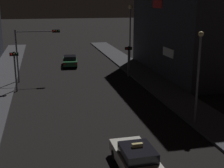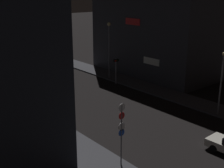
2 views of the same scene
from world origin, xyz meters
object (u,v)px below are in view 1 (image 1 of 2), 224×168
taxi (137,159)px  traffic_light_overhead (33,44)px  traffic_light_left_kerb (15,63)px  street_lamp_near_block (198,70)px  traffic_light_right_kerb (128,55)px  far_car (70,61)px  street_lamp_far_block (130,26)px

taxi → traffic_light_overhead: (-5.20, 20.35, 3.34)m
traffic_light_left_kerb → street_lamp_near_block: size_ratio=0.61×
traffic_light_right_kerb → street_lamp_near_block: street_lamp_near_block is taller
traffic_light_right_kerb → far_car: bearing=128.6°
street_lamp_near_block → traffic_light_left_kerb: bearing=138.2°
taxi → traffic_light_left_kerb: (-6.93, 16.73, 2.05)m
traffic_light_overhead → taxi: bearing=-75.7°
taxi → traffic_light_right_kerb: (5.28, 20.32, 1.81)m
taxi → traffic_light_right_kerb: traffic_light_right_kerb is taller
taxi → traffic_light_left_kerb: bearing=112.5°
traffic_light_overhead → street_lamp_near_block: (11.15, -15.12, -0.09)m
taxi → traffic_light_overhead: size_ratio=0.79×
traffic_light_right_kerb → street_lamp_near_block: size_ratio=0.55×
traffic_light_overhead → traffic_light_left_kerb: size_ratio=1.45×
traffic_light_right_kerb → street_lamp_far_block: 4.08m
traffic_light_left_kerb → street_lamp_near_block: (12.88, -11.50, 1.20)m
traffic_light_overhead → street_lamp_far_block: street_lamp_far_block is taller
taxi → far_car: taxi is taller
traffic_light_left_kerb → street_lamp_far_block: street_lamp_far_block is taller
traffic_light_left_kerb → street_lamp_near_block: 17.31m
street_lamp_far_block → street_lamp_near_block: bearing=-90.7°
taxi → traffic_light_overhead: bearing=104.3°
traffic_light_overhead → traffic_light_right_kerb: size_ratio=1.60×
taxi → far_car: (-0.72, 27.83, -0.00)m
far_car → street_lamp_far_block: size_ratio=0.58×
far_car → traffic_light_left_kerb: bearing=-119.2°
taxi → street_lamp_far_block: (6.18, 22.89, 4.84)m
far_car → traffic_light_overhead: (-4.48, -7.48, 3.34)m
traffic_light_overhead → traffic_light_left_kerb: traffic_light_overhead is taller
traffic_light_overhead → street_lamp_near_block: bearing=-53.6°
street_lamp_near_block → traffic_light_right_kerb: bearing=92.5°
traffic_light_right_kerb → street_lamp_near_block: 15.17m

